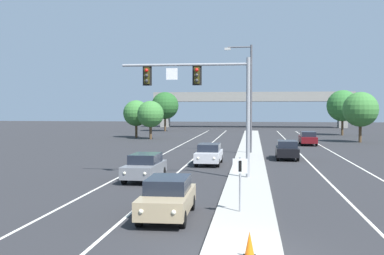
% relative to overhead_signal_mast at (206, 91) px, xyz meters
% --- Properties ---
extents(median_island, '(2.40, 110.00, 0.15)m').
position_rel_overhead_signal_mast_xyz_m(median_island, '(2.52, 2.95, -5.28)').
color(median_island, '#9E9B93').
rests_on(median_island, ground).
extents(lane_stripe_oncoming_center, '(0.14, 100.00, 0.01)m').
position_rel_overhead_signal_mast_xyz_m(lane_stripe_oncoming_center, '(-2.18, 9.95, -5.35)').
color(lane_stripe_oncoming_center, silver).
rests_on(lane_stripe_oncoming_center, ground).
extents(lane_stripe_receding_center, '(0.14, 100.00, 0.01)m').
position_rel_overhead_signal_mast_xyz_m(lane_stripe_receding_center, '(7.22, 9.95, -5.35)').
color(lane_stripe_receding_center, silver).
rests_on(lane_stripe_receding_center, ground).
extents(edge_stripe_left, '(0.14, 100.00, 0.01)m').
position_rel_overhead_signal_mast_xyz_m(edge_stripe_left, '(-5.48, 9.95, -5.35)').
color(edge_stripe_left, silver).
rests_on(edge_stripe_left, ground).
extents(edge_stripe_right, '(0.14, 100.00, 0.01)m').
position_rel_overhead_signal_mast_xyz_m(edge_stripe_right, '(10.52, 9.95, -5.35)').
color(edge_stripe_right, silver).
rests_on(edge_stripe_right, ground).
extents(overhead_signal_mast, '(7.84, 0.44, 7.20)m').
position_rel_overhead_signal_mast_xyz_m(overhead_signal_mast, '(0.00, 0.00, 0.00)').
color(overhead_signal_mast, gray).
rests_on(overhead_signal_mast, median_island).
extents(median_sign_post, '(0.60, 0.10, 2.20)m').
position_rel_overhead_signal_mast_xyz_m(median_sign_post, '(2.31, -9.46, -3.77)').
color(median_sign_post, gray).
rests_on(median_sign_post, median_island).
extents(street_lamp_median, '(2.58, 0.28, 10.00)m').
position_rel_overhead_signal_mast_xyz_m(street_lamp_median, '(2.40, 15.70, 0.44)').
color(street_lamp_median, '#4C4C51').
rests_on(street_lamp_median, median_island).
extents(car_oncoming_tan, '(1.89, 4.50, 1.58)m').
position_rel_overhead_signal_mast_xyz_m(car_oncoming_tan, '(-0.52, -10.21, -4.54)').
color(car_oncoming_tan, tan).
rests_on(car_oncoming_tan, ground).
extents(car_oncoming_grey, '(1.91, 4.50, 1.58)m').
position_rel_overhead_signal_mast_xyz_m(car_oncoming_grey, '(-3.60, -0.98, -4.54)').
color(car_oncoming_grey, slate).
rests_on(car_oncoming_grey, ground).
extents(car_oncoming_silver, '(1.85, 4.48, 1.58)m').
position_rel_overhead_signal_mast_xyz_m(car_oncoming_silver, '(-0.50, 7.22, -4.54)').
color(car_oncoming_silver, '#B7B7BC').
rests_on(car_oncoming_silver, ground).
extents(car_receding_black, '(1.91, 4.50, 1.58)m').
position_rel_overhead_signal_mast_xyz_m(car_receding_black, '(5.67, 11.80, -4.54)').
color(car_receding_black, black).
rests_on(car_receding_black, ground).
extents(car_receding_darkred, '(1.89, 4.50, 1.58)m').
position_rel_overhead_signal_mast_xyz_m(car_receding_darkred, '(9.12, 27.17, -4.54)').
color(car_receding_darkred, '#5B0F14').
rests_on(car_receding_darkred, ground).
extents(traffic_cone_median_nose, '(0.36, 0.36, 0.74)m').
position_rel_overhead_signal_mast_xyz_m(traffic_cone_median_nose, '(2.74, -15.26, -4.85)').
color(traffic_cone_median_nose, black).
rests_on(traffic_cone_median_nose, median_island).
extents(overpass_bridge, '(42.40, 6.40, 7.65)m').
position_rel_overhead_signal_mast_xyz_m(overpass_bridge, '(2.52, 75.02, 0.43)').
color(overpass_bridge, gray).
rests_on(overpass_bridge, ground).
extents(tree_far_right_c, '(4.89, 4.89, 7.07)m').
position_rel_overhead_signal_mast_xyz_m(tree_far_right_c, '(16.64, 47.37, -0.74)').
color(tree_far_right_c, '#4C3823').
rests_on(tree_far_right_c, ground).
extents(tree_far_right_a, '(4.35, 4.35, 6.29)m').
position_rel_overhead_signal_mast_xyz_m(tree_far_right_a, '(16.05, 32.29, -1.25)').
color(tree_far_right_a, '#4C3823').
rests_on(tree_far_right_a, ground).
extents(tree_far_left_b, '(3.73, 3.73, 5.40)m').
position_rel_overhead_signal_mast_xyz_m(tree_far_left_b, '(-13.91, 37.84, -1.83)').
color(tree_far_left_b, '#4C3823').
rests_on(tree_far_left_b, ground).
extents(tree_far_left_c, '(4.96, 4.96, 7.18)m').
position_rel_overhead_signal_mast_xyz_m(tree_far_left_c, '(-13.18, 56.40, -0.66)').
color(tree_far_left_c, '#4C3823').
rests_on(tree_far_left_c, ground).
extents(tree_far_left_a, '(3.64, 3.64, 5.27)m').
position_rel_overhead_signal_mast_xyz_m(tree_far_left_a, '(-11.15, 34.88, -1.92)').
color(tree_far_left_a, '#4C3823').
rests_on(tree_far_left_a, ground).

